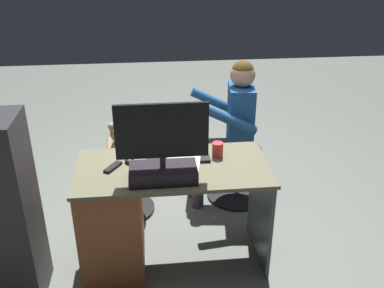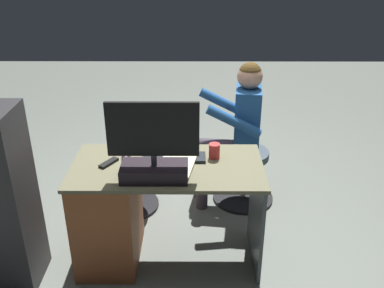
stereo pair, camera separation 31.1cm
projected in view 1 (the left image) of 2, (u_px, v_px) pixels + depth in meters
name	position (u px, v px, depth m)	size (l,w,h in m)	color
ground_plane	(172.00, 227.00, 3.46)	(10.00, 10.00, 0.00)	slate
desk	(126.00, 214.00, 2.93)	(1.25, 0.63, 0.75)	#636045
monitor	(163.00, 157.00, 2.59)	(0.55, 0.21, 0.50)	black
keyboard	(178.00, 158.00, 2.89)	(0.42, 0.14, 0.02)	black
computer_mouse	(129.00, 159.00, 2.86)	(0.06, 0.10, 0.04)	#2A2024
cup	(218.00, 150.00, 2.92)	(0.07, 0.07, 0.10)	red
tv_remote	(113.00, 167.00, 2.78)	(0.04, 0.15, 0.02)	black
notebook_binder	(182.00, 167.00, 2.78)	(0.22, 0.30, 0.02)	beige
office_chair_teddy	(123.00, 181.00, 3.56)	(0.49, 0.49, 0.47)	black
teddy_bear	(121.00, 143.00, 3.42)	(0.23, 0.23, 0.33)	tan
visitor_chair	(238.00, 170.00, 3.77)	(0.52, 0.52, 0.47)	black
person	(231.00, 121.00, 3.55)	(0.55, 0.52, 1.23)	#245694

